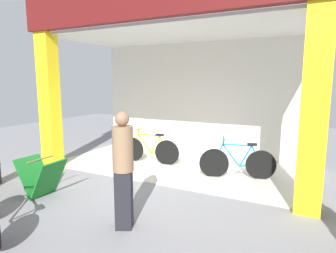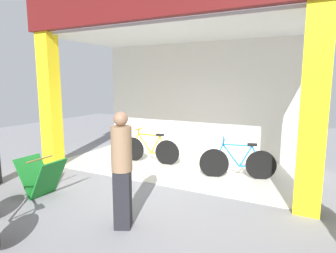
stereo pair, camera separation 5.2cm
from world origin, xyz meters
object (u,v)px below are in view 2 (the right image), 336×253
object	(u,v)px
bicycle_inside_0	(237,163)
bicycle_inside_1	(150,150)
pedestrian_1	(122,169)
sandwich_board_sign	(42,177)

from	to	relation	value
bicycle_inside_0	bicycle_inside_1	distance (m)	2.41
pedestrian_1	bicycle_inside_0	bearing A→B (deg)	71.16
bicycle_inside_0	bicycle_inside_1	world-z (taller)	bicycle_inside_0
pedestrian_1	bicycle_inside_1	bearing A→B (deg)	114.07
bicycle_inside_1	pedestrian_1	distance (m)	3.47
bicycle_inside_0	bicycle_inside_1	xyz separation A→B (m)	(-2.41, 0.19, -0.00)
bicycle_inside_1	pedestrian_1	world-z (taller)	pedestrian_1
sandwich_board_sign	pedestrian_1	world-z (taller)	pedestrian_1
bicycle_inside_0	pedestrian_1	xyz separation A→B (m)	(-1.01, -2.95, 0.52)
bicycle_inside_0	pedestrian_1	bearing A→B (deg)	-108.84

